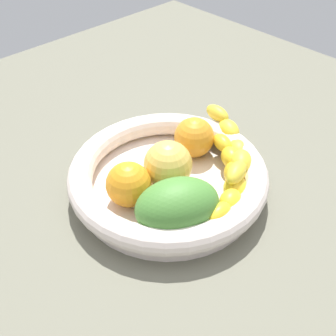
{
  "coord_description": "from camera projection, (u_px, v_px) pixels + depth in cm",
  "views": [
    {
      "loc": [
        -34.97,
        33.5,
        48.86
      ],
      "look_at": [
        0.0,
        0.0,
        7.55
      ],
      "focal_mm": 45.71,
      "sensor_mm": 36.0,
      "label": 1
    }
  ],
  "objects": [
    {
      "name": "orange_mid_left",
      "position": [
        129.0,
        184.0,
        0.61
      ],
      "size": [
        6.56,
        6.56,
        6.56
      ],
      "primitive_type": "sphere",
      "color": "orange",
      "rests_on": "fruit_bowl"
    },
    {
      "name": "banana_draped_left",
      "position": [
        234.0,
        146.0,
        0.68
      ],
      "size": [
        16.49,
        13.8,
        5.52
      ],
      "color": "yellow",
      "rests_on": "fruit_bowl"
    },
    {
      "name": "orange_front",
      "position": [
        194.0,
        137.0,
        0.69
      ],
      "size": [
        6.56,
        6.56,
        6.56
      ],
      "primitive_type": "sphere",
      "color": "orange",
      "rests_on": "fruit_bowl"
    },
    {
      "name": "banana_draped_right",
      "position": [
        231.0,
        178.0,
        0.63
      ],
      "size": [
        13.57,
        15.96,
        3.93
      ],
      "color": "yellow",
      "rests_on": "fruit_bowl"
    },
    {
      "name": "fruit_bowl",
      "position": [
        168.0,
        177.0,
        0.65
      ],
      "size": [
        30.16,
        30.16,
        5.29
      ],
      "color": "silver",
      "rests_on": "kitchen_counter"
    },
    {
      "name": "apple_yellow",
      "position": [
        166.0,
        163.0,
        0.64
      ],
      "size": [
        7.3,
        7.3,
        7.3
      ],
      "primitive_type": "sphere",
      "color": "#EBC155",
      "rests_on": "fruit_bowl"
    },
    {
      "name": "kitchen_counter",
      "position": [
        168.0,
        197.0,
        0.68
      ],
      "size": [
        120.0,
        120.0,
        3.0
      ],
      "primitive_type": "cube",
      "color": "#696857",
      "rests_on": "ground"
    },
    {
      "name": "mango_green",
      "position": [
        177.0,
        205.0,
        0.57
      ],
      "size": [
        12.35,
        14.0,
        7.16
      ],
      "primitive_type": "ellipsoid",
      "rotation": [
        0.0,
        0.0,
        1.13
      ],
      "color": "#498735",
      "rests_on": "fruit_bowl"
    }
  ]
}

